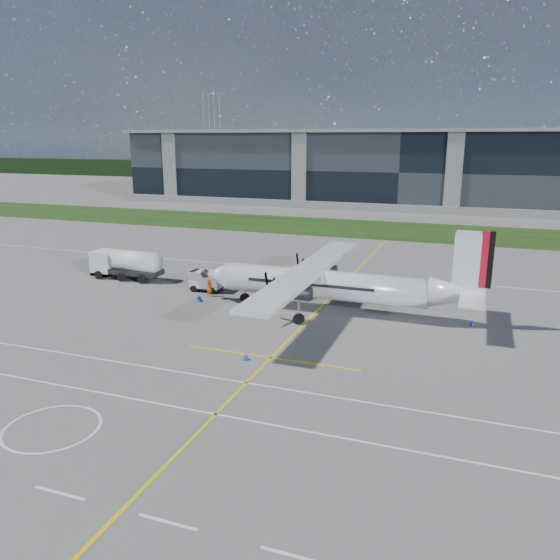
{
  "coord_description": "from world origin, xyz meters",
  "views": [
    {
      "loc": [
        14.91,
        -36.91,
        13.88
      ],
      "look_at": [
        0.11,
        3.65,
        2.63
      ],
      "focal_mm": 35.0,
      "sensor_mm": 36.0,
      "label": 1
    }
  ],
  "objects_px": {
    "baggage_tug": "(207,281)",
    "pylon_west": "(212,135)",
    "turboprop_aircraft": "(334,269)",
    "ground_crew_person": "(209,286)",
    "safety_cone_nose_port": "(200,299)",
    "safety_cone_tail": "(472,323)",
    "fuel_tanker_truck": "(122,264)",
    "safety_cone_portwing": "(246,356)",
    "safety_cone_fwd": "(199,296)",
    "safety_cone_stbdwing": "(344,273)"
  },
  "relations": [
    {
      "from": "baggage_tug",
      "to": "pylon_west",
      "type": "bearing_deg",
      "value": 116.59
    },
    {
      "from": "turboprop_aircraft",
      "to": "ground_crew_person",
      "type": "distance_m",
      "value": 12.08
    },
    {
      "from": "safety_cone_nose_port",
      "to": "safety_cone_tail",
      "type": "bearing_deg",
      "value": 3.39
    },
    {
      "from": "fuel_tanker_truck",
      "to": "safety_cone_portwing",
      "type": "distance_m",
      "value": 25.36
    },
    {
      "from": "safety_cone_nose_port",
      "to": "safety_cone_tail",
      "type": "xyz_separation_m",
      "value": [
        22.54,
        1.33,
        0.0
      ]
    },
    {
      "from": "ground_crew_person",
      "to": "turboprop_aircraft",
      "type": "bearing_deg",
      "value": -64.91
    },
    {
      "from": "fuel_tanker_truck",
      "to": "safety_cone_tail",
      "type": "relative_size",
      "value": 15.64
    },
    {
      "from": "safety_cone_fwd",
      "to": "safety_cone_stbdwing",
      "type": "bearing_deg",
      "value": 51.55
    },
    {
      "from": "turboprop_aircraft",
      "to": "safety_cone_tail",
      "type": "distance_m",
      "value": 11.35
    },
    {
      "from": "safety_cone_fwd",
      "to": "safety_cone_portwing",
      "type": "bearing_deg",
      "value": -49.67
    },
    {
      "from": "turboprop_aircraft",
      "to": "safety_cone_tail",
      "type": "height_order",
      "value": "turboprop_aircraft"
    },
    {
      "from": "safety_cone_nose_port",
      "to": "safety_cone_stbdwing",
      "type": "distance_m",
      "value": 16.49
    },
    {
      "from": "baggage_tug",
      "to": "safety_cone_stbdwing",
      "type": "relative_size",
      "value": 6.21
    },
    {
      "from": "safety_cone_portwing",
      "to": "safety_cone_stbdwing",
      "type": "xyz_separation_m",
      "value": [
        0.7,
        23.92,
        0.0
      ]
    },
    {
      "from": "baggage_tug",
      "to": "ground_crew_person",
      "type": "xyz_separation_m",
      "value": [
        1.1,
        -1.59,
        -0.02
      ]
    },
    {
      "from": "baggage_tug",
      "to": "safety_cone_portwing",
      "type": "bearing_deg",
      "value": -54.09
    },
    {
      "from": "ground_crew_person",
      "to": "safety_cone_stbdwing",
      "type": "xyz_separation_m",
      "value": [
        9.67,
        11.61,
        -0.66
      ]
    },
    {
      "from": "safety_cone_nose_port",
      "to": "fuel_tanker_truck",
      "type": "bearing_deg",
      "value": 158.02
    },
    {
      "from": "ground_crew_person",
      "to": "safety_cone_tail",
      "type": "xyz_separation_m",
      "value": [
        22.54,
        -0.41,
        -0.66
      ]
    },
    {
      "from": "safety_cone_tail",
      "to": "ground_crew_person",
      "type": "bearing_deg",
      "value": 178.95
    },
    {
      "from": "safety_cone_fwd",
      "to": "safety_cone_stbdwing",
      "type": "relative_size",
      "value": 1.0
    },
    {
      "from": "safety_cone_stbdwing",
      "to": "turboprop_aircraft",
      "type": "bearing_deg",
      "value": -80.51
    },
    {
      "from": "pylon_west",
      "to": "safety_cone_portwing",
      "type": "bearing_deg",
      "value": -62.51
    },
    {
      "from": "ground_crew_person",
      "to": "safety_cone_stbdwing",
      "type": "relative_size",
      "value": 3.66
    },
    {
      "from": "safety_cone_nose_port",
      "to": "safety_cone_tail",
      "type": "height_order",
      "value": "same"
    },
    {
      "from": "fuel_tanker_truck",
      "to": "baggage_tug",
      "type": "xyz_separation_m",
      "value": [
        10.25,
        -1.24,
        -0.53
      ]
    },
    {
      "from": "safety_cone_tail",
      "to": "safety_cone_stbdwing",
      "type": "bearing_deg",
      "value": 136.96
    },
    {
      "from": "turboprop_aircraft",
      "to": "safety_cone_portwing",
      "type": "relative_size",
      "value": 49.3
    },
    {
      "from": "turboprop_aircraft",
      "to": "fuel_tanker_truck",
      "type": "bearing_deg",
      "value": 171.23
    },
    {
      "from": "safety_cone_stbdwing",
      "to": "ground_crew_person",
      "type": "bearing_deg",
      "value": -129.79
    },
    {
      "from": "pylon_west",
      "to": "fuel_tanker_truck",
      "type": "relative_size",
      "value": 3.84
    },
    {
      "from": "fuel_tanker_truck",
      "to": "safety_cone_portwing",
      "type": "relative_size",
      "value": 15.64
    },
    {
      "from": "baggage_tug",
      "to": "safety_cone_portwing",
      "type": "relative_size",
      "value": 6.21
    },
    {
      "from": "ground_crew_person",
      "to": "safety_cone_tail",
      "type": "bearing_deg",
      "value": -62.41
    },
    {
      "from": "fuel_tanker_truck",
      "to": "ground_crew_person",
      "type": "height_order",
      "value": "fuel_tanker_truck"
    },
    {
      "from": "turboprop_aircraft",
      "to": "ground_crew_person",
      "type": "height_order",
      "value": "turboprop_aircraft"
    },
    {
      "from": "safety_cone_nose_port",
      "to": "safety_cone_fwd",
      "type": "height_order",
      "value": "same"
    },
    {
      "from": "pylon_west",
      "to": "safety_cone_tail",
      "type": "relative_size",
      "value": 60.0
    },
    {
      "from": "turboprop_aircraft",
      "to": "safety_cone_stbdwing",
      "type": "xyz_separation_m",
      "value": [
        -2.06,
        12.33,
        -3.45
      ]
    },
    {
      "from": "pylon_west",
      "to": "baggage_tug",
      "type": "distance_m",
      "value": 160.45
    },
    {
      "from": "safety_cone_portwing",
      "to": "safety_cone_stbdwing",
      "type": "relative_size",
      "value": 1.0
    },
    {
      "from": "safety_cone_portwing",
      "to": "safety_cone_tail",
      "type": "distance_m",
      "value": 18.05
    },
    {
      "from": "ground_crew_person",
      "to": "safety_cone_portwing",
      "type": "bearing_deg",
      "value": -115.27
    },
    {
      "from": "ground_crew_person",
      "to": "safety_cone_portwing",
      "type": "height_order",
      "value": "ground_crew_person"
    },
    {
      "from": "pylon_west",
      "to": "ground_crew_person",
      "type": "distance_m",
      "value": 162.36
    },
    {
      "from": "turboprop_aircraft",
      "to": "baggage_tug",
      "type": "xyz_separation_m",
      "value": [
        -12.83,
        2.32,
        -2.77
      ]
    },
    {
      "from": "safety_cone_tail",
      "to": "safety_cone_stbdwing",
      "type": "height_order",
      "value": "same"
    },
    {
      "from": "baggage_tug",
      "to": "safety_cone_stbdwing",
      "type": "distance_m",
      "value": 14.72
    },
    {
      "from": "safety_cone_tail",
      "to": "safety_cone_fwd",
      "type": "xyz_separation_m",
      "value": [
        -23.02,
        -0.76,
        0.0
      ]
    },
    {
      "from": "turboprop_aircraft",
      "to": "safety_cone_fwd",
      "type": "height_order",
      "value": "turboprop_aircraft"
    }
  ]
}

